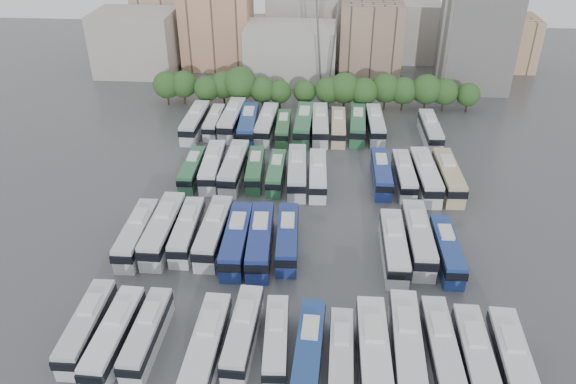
# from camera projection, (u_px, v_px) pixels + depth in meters

# --- Properties ---
(ground) EXTENTS (220.00, 220.00, 0.00)m
(ground) POSITION_uv_depth(u_px,v_px,m) (303.00, 225.00, 77.90)
(ground) COLOR #424447
(ground) RESTS_ON ground
(tree_line) EXTENTS (65.48, 7.31, 8.41)m
(tree_line) POSITION_uv_depth(u_px,v_px,m) (311.00, 88.00, 111.80)
(tree_line) COLOR black
(tree_line) RESTS_ON ground
(city_buildings) EXTENTS (102.00, 35.00, 20.00)m
(city_buildings) POSITION_uv_depth(u_px,v_px,m) (288.00, 30.00, 135.84)
(city_buildings) COLOR #9E998E
(city_buildings) RESTS_ON ground
(apartment_tower) EXTENTS (14.00, 14.00, 26.00)m
(apartment_tower) POSITION_uv_depth(u_px,v_px,m) (478.00, 27.00, 118.69)
(apartment_tower) COLOR silver
(apartment_tower) RESTS_ON ground
(electricity_pylon) EXTENTS (9.00, 6.91, 33.83)m
(electricity_pylon) POSITION_uv_depth(u_px,v_px,m) (328.00, 6.00, 110.99)
(electricity_pylon) COLOR slate
(electricity_pylon) RESTS_ON ground
(bus_r0_s0) EXTENTS (2.69, 11.86, 3.71)m
(bus_r0_s0) POSITION_uv_depth(u_px,v_px,m) (87.00, 326.00, 58.57)
(bus_r0_s0) COLOR silver
(bus_r0_s0) RESTS_ON ground
(bus_r0_s1) EXTENTS (3.06, 12.30, 3.83)m
(bus_r0_s1) POSITION_uv_depth(u_px,v_px,m) (115.00, 336.00, 57.28)
(bus_r0_s1) COLOR white
(bus_r0_s1) RESTS_ON ground
(bus_r0_s2) EXTENTS (2.76, 11.42, 3.56)m
(bus_r0_s2) POSITION_uv_depth(u_px,v_px,m) (147.00, 334.00, 57.73)
(bus_r0_s2) COLOR silver
(bus_r0_s2) RESTS_ON ground
(bus_r0_s4) EXTENTS (3.07, 12.88, 4.02)m
(bus_r0_s4) POSITION_uv_depth(u_px,v_px,m) (207.00, 347.00, 55.84)
(bus_r0_s4) COLOR silver
(bus_r0_s4) RESTS_ON ground
(bus_r0_s5) EXTENTS (3.03, 11.86, 3.69)m
(bus_r0_s5) POSITION_uv_depth(u_px,v_px,m) (243.00, 333.00, 57.75)
(bus_r0_s5) COLOR silver
(bus_r0_s5) RESTS_ON ground
(bus_r0_s6) EXTENTS (2.90, 10.92, 3.39)m
(bus_r0_s6) POSITION_uv_depth(u_px,v_px,m) (276.00, 340.00, 57.07)
(bus_r0_s6) COLOR silver
(bus_r0_s6) RESTS_ON ground
(bus_r0_s7) EXTENTS (3.15, 12.05, 3.75)m
(bus_r0_s7) POSITION_uv_depth(u_px,v_px,m) (309.00, 350.00, 55.67)
(bus_r0_s7) COLOR navy
(bus_r0_s7) RESTS_ON ground
(bus_r0_s8) EXTENTS (2.60, 10.94, 3.42)m
(bus_r0_s8) POSITION_uv_depth(u_px,v_px,m) (341.00, 355.00, 55.32)
(bus_r0_s8) COLOR silver
(bus_r0_s8) RESTS_ON ground
(bus_r0_s9) EXTENTS (3.09, 13.55, 4.24)m
(bus_r0_s9) POSITION_uv_depth(u_px,v_px,m) (373.00, 355.00, 54.80)
(bus_r0_s9) COLOR silver
(bus_r0_s9) RESTS_ON ground
(bus_r0_s10) EXTENTS (3.23, 13.12, 4.09)m
(bus_r0_s10) POSITION_uv_depth(u_px,v_px,m) (406.00, 345.00, 56.10)
(bus_r0_s10) COLOR silver
(bus_r0_s10) RESTS_ON ground
(bus_r0_s11) EXTENTS (2.77, 12.08, 3.78)m
(bus_r0_s11) POSITION_uv_depth(u_px,v_px,m) (441.00, 347.00, 55.99)
(bus_r0_s11) COLOR silver
(bus_r0_s11) RESTS_ON ground
(bus_r0_s12) EXTENTS (2.88, 12.59, 3.94)m
(bus_r0_s12) POSITION_uv_depth(u_px,v_px,m) (475.00, 359.00, 54.52)
(bus_r0_s12) COLOR silver
(bus_r0_s12) RESTS_ON ground
(bus_r0_s13) EXTENTS (3.30, 12.96, 4.04)m
(bus_r0_s13) POSITION_uv_depth(u_px,v_px,m) (513.00, 365.00, 53.92)
(bus_r0_s13) COLOR silver
(bus_r0_s13) RESTS_ON ground
(bus_r1_s0) EXTENTS (2.81, 12.56, 3.94)m
(bus_r1_s0) POSITION_uv_depth(u_px,v_px,m) (137.00, 234.00, 72.77)
(bus_r1_s0) COLOR silver
(bus_r1_s0) RESTS_ON ground
(bus_r1_s1) EXTENTS (3.05, 13.58, 4.25)m
(bus_r1_s1) POSITION_uv_depth(u_px,v_px,m) (163.00, 229.00, 73.39)
(bus_r1_s1) COLOR silver
(bus_r1_s1) RESTS_ON ground
(bus_r1_s2) EXTENTS (2.91, 12.23, 3.82)m
(bus_r1_s2) POSITION_uv_depth(u_px,v_px,m) (187.00, 230.00, 73.50)
(bus_r1_s2) COLOR silver
(bus_r1_s2) RESTS_ON ground
(bus_r1_s3) EXTENTS (3.16, 13.09, 4.09)m
(bus_r1_s3) POSITION_uv_depth(u_px,v_px,m) (214.00, 231.00, 73.05)
(bus_r1_s3) COLOR silver
(bus_r1_s3) RESTS_ON ground
(bus_r1_s4) EXTENTS (3.03, 13.12, 4.10)m
(bus_r1_s4) POSITION_uv_depth(u_px,v_px,m) (237.00, 239.00, 71.51)
(bus_r1_s4) COLOR navy
(bus_r1_s4) RESTS_ON ground
(bus_r1_s5) EXTENTS (3.52, 13.42, 4.17)m
(bus_r1_s5) POSITION_uv_depth(u_px,v_px,m) (260.00, 240.00, 71.36)
(bus_r1_s5) COLOR navy
(bus_r1_s5) RESTS_ON ground
(bus_r1_s6) EXTENTS (3.19, 12.36, 3.85)m
(bus_r1_s6) POSITION_uv_depth(u_px,v_px,m) (287.00, 238.00, 72.06)
(bus_r1_s6) COLOR navy
(bus_r1_s6) RESTS_ON ground
(bus_r1_s10) EXTENTS (2.85, 12.81, 4.01)m
(bus_r1_s10) POSITION_uv_depth(u_px,v_px,m) (394.00, 246.00, 70.30)
(bus_r1_s10) COLOR silver
(bus_r1_s10) RESTS_ON ground
(bus_r1_s11) EXTENTS (3.11, 13.51, 4.23)m
(bus_r1_s11) POSITION_uv_depth(u_px,v_px,m) (418.00, 238.00, 71.72)
(bus_r1_s11) COLOR silver
(bus_r1_s11) RESTS_ON ground
(bus_r1_s12) EXTENTS (2.88, 11.87, 3.71)m
(bus_r1_s12) POSITION_uv_depth(u_px,v_px,m) (447.00, 250.00, 69.96)
(bus_r1_s12) COLOR navy
(bus_r1_s12) RESTS_ON ground
(bus_r2_s1) EXTENTS (2.53, 11.12, 3.48)m
(bus_r2_s1) POSITION_uv_depth(u_px,v_px,m) (192.00, 169.00, 88.30)
(bus_r2_s1) COLOR #2C6843
(bus_r2_s1) RESTS_ON ground
(bus_r2_s2) EXTENTS (3.29, 12.80, 3.98)m
(bus_r2_s2) POSITION_uv_depth(u_px,v_px,m) (213.00, 166.00, 88.65)
(bus_r2_s2) COLOR silver
(bus_r2_s2) RESTS_ON ground
(bus_r2_s3) EXTENTS (3.19, 13.30, 4.15)m
(bus_r2_s3) POSITION_uv_depth(u_px,v_px,m) (234.00, 167.00, 88.22)
(bus_r2_s3) COLOR silver
(bus_r2_s3) RESTS_ON ground
(bus_r2_s4) EXTENTS (2.97, 11.29, 3.51)m
(bus_r2_s4) POSITION_uv_depth(u_px,v_px,m) (255.00, 169.00, 88.28)
(bus_r2_s4) COLOR #2B643A
(bus_r2_s4) RESTS_ON ground
(bus_r2_s5) EXTENTS (2.40, 10.93, 3.43)m
(bus_r2_s5) POSITION_uv_depth(u_px,v_px,m) (276.00, 172.00, 87.46)
(bus_r2_s5) COLOR #307145
(bus_r2_s5) RESTS_ON ground
(bus_r2_s6) EXTENTS (3.48, 13.17, 4.09)m
(bus_r2_s6) POSITION_uv_depth(u_px,v_px,m) (297.00, 171.00, 86.98)
(bus_r2_s6) COLOR silver
(bus_r2_s6) RESTS_ON ground
(bus_r2_s7) EXTENTS (3.02, 12.20, 3.80)m
(bus_r2_s7) POSITION_uv_depth(u_px,v_px,m) (318.00, 174.00, 86.44)
(bus_r2_s7) COLOR silver
(bus_r2_s7) RESTS_ON ground
(bus_r2_s10) EXTENTS (2.70, 12.01, 3.76)m
(bus_r2_s10) POSITION_uv_depth(u_px,v_px,m) (381.00, 173.00, 86.94)
(bus_r2_s10) COLOR navy
(bus_r2_s10) RESTS_ON ground
(bus_r2_s11) EXTENTS (2.95, 12.04, 3.76)m
(bus_r2_s11) POSITION_uv_depth(u_px,v_px,m) (404.00, 175.00, 86.42)
(bus_r2_s11) COLOR silver
(bus_r2_s11) RESTS_ON ground
(bus_r2_s12) EXTENTS (3.57, 13.53, 4.21)m
(bus_r2_s12) POSITION_uv_depth(u_px,v_px,m) (425.00, 175.00, 85.76)
(bus_r2_s12) COLOR silver
(bus_r2_s12) RESTS_ON ground
(bus_r2_s13) EXTENTS (3.29, 13.26, 4.13)m
(bus_r2_s13) POSITION_uv_depth(u_px,v_px,m) (448.00, 176.00, 85.69)
(bus_r2_s13) COLOR #C6B488
(bus_r2_s13) RESTS_ON ground
(bus_r3_s0) EXTENTS (3.13, 13.35, 4.17)m
(bus_r3_s0) POSITION_uv_depth(u_px,v_px,m) (195.00, 122.00, 103.20)
(bus_r3_s0) COLOR silver
(bus_r3_s0) RESTS_ON ground
(bus_r3_s1) EXTENTS (2.46, 11.11, 3.48)m
(bus_r3_s1) POSITION_uv_depth(u_px,v_px,m) (214.00, 122.00, 104.11)
(bus_r3_s1) COLOR silver
(bus_r3_s1) RESTS_ON ground
(bus_r3_s2) EXTENTS (3.45, 13.74, 4.28)m
(bus_r3_s2) POSITION_uv_depth(u_px,v_px,m) (232.00, 119.00, 104.24)
(bus_r3_s2) COLOR silver
(bus_r3_s2) RESTS_ON ground
(bus_r3_s3) EXTENTS (3.58, 13.67, 4.25)m
(bus_r3_s3) POSITION_uv_depth(u_px,v_px,m) (248.00, 124.00, 102.20)
(bus_r3_s3) COLOR navy
(bus_r3_s3) RESTS_ON ground
(bus_r3_s4) EXTENTS (3.33, 13.09, 4.08)m
(bus_r3_s4) POSITION_uv_depth(u_px,v_px,m) (267.00, 124.00, 102.56)
(bus_r3_s4) COLOR silver
(bus_r3_s4) RESTS_ON ground
(bus_r3_s5) EXTENTS (2.68, 11.13, 3.48)m
(bus_r3_s5) POSITION_uv_depth(u_px,v_px,m) (283.00, 127.00, 101.86)
(bus_r3_s5) COLOR #2B6436
(bus_r3_s5) RESTS_ON ground
(bus_r3_s6) EXTENTS (3.22, 13.55, 4.23)m
(bus_r3_s6) POSITION_uv_depth(u_px,v_px,m) (304.00, 124.00, 102.38)
(bus_r3_s6) COLOR #2F6E46
(bus_r3_s6) RESTS_ON ground
(bus_r3_s7) EXTENTS (3.32, 13.27, 4.14)m
(bus_r3_s7) POSITION_uv_depth(u_px,v_px,m) (320.00, 124.00, 102.34)
(bus_r3_s7) COLOR silver
(bus_r3_s7) RESTS_ON ground
(bus_r3_s8) EXTENTS (2.63, 11.91, 3.73)m
(bus_r3_s8) POSITION_uv_depth(u_px,v_px,m) (338.00, 126.00, 101.95)
(bus_r3_s8) COLOR #C8B389
(bus_r3_s8) RESTS_ON ground
(bus_r3_s9) EXTENTS (3.26, 12.81, 3.99)m
(bus_r3_s9) POSITION_uv_depth(u_px,v_px,m) (358.00, 124.00, 102.48)
(bus_r3_s9) COLOR #2B6540
(bus_r3_s9) RESTS_ON ground
(bus_r3_s10) EXTENTS (3.11, 12.68, 3.95)m
(bus_r3_s10) POSITION_uv_depth(u_px,v_px,m) (375.00, 124.00, 102.54)
(bus_r3_s10) COLOR silver
(bus_r3_s10) RESTS_ON ground
(bus_r3_s13) EXTENTS (3.01, 12.57, 3.93)m
(bus_r3_s13) POSITION_uv_depth(u_px,v_px,m) (430.00, 130.00, 100.39)
(bus_r3_s13) COLOR silver
(bus_r3_s13) RESTS_ON ground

